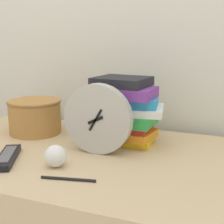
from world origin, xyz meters
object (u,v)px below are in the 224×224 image
object	(u,v)px
desk_clock	(97,119)
basket	(35,115)
pen	(68,179)
tv_remote	(7,157)
crumpled_paper_ball	(55,156)
book_stack	(125,110)

from	to	relation	value
desk_clock	basket	world-z (taller)	desk_clock
pen	basket	bearing A→B (deg)	134.64
tv_remote	crumpled_paper_ball	size ratio (longest dim) A/B	2.90
pen	desk_clock	bearing A→B (deg)	92.70
crumpled_paper_ball	pen	size ratio (longest dim) A/B	0.44
crumpled_paper_ball	pen	bearing A→B (deg)	-40.85
pen	book_stack	bearing A→B (deg)	83.80
book_stack	pen	bearing A→B (deg)	-96.20
basket	tv_remote	distance (m)	0.31
basket	crumpled_paper_ball	xyz separation A→B (m)	(0.26, -0.28, -0.04)
desk_clock	book_stack	distance (m)	0.15
desk_clock	basket	distance (m)	0.36
desk_clock	pen	distance (m)	0.25
desk_clock	crumpled_paper_ball	world-z (taller)	desk_clock
book_stack	tv_remote	bearing A→B (deg)	-133.52
tv_remote	book_stack	bearing A→B (deg)	46.48
book_stack	basket	world-z (taller)	book_stack
basket	crumpled_paper_ball	world-z (taller)	basket
basket	tv_remote	bearing A→B (deg)	-71.97
desk_clock	tv_remote	xyz separation A→B (m)	(-0.24, -0.17, -0.11)
basket	pen	xyz separation A→B (m)	(0.34, -0.35, -0.07)
crumpled_paper_ball	pen	distance (m)	0.11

